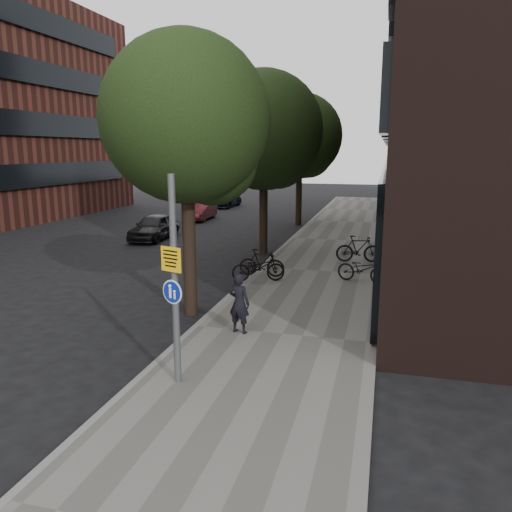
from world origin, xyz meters
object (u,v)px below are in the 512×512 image
(parked_car_near, at_px, (154,227))
(parked_bike_facade_near, at_px, (362,269))
(signpost, at_px, (175,281))
(pedestrian, at_px, (239,303))

(parked_car_near, bearing_deg, parked_bike_facade_near, -32.01)
(signpost, distance_m, pedestrian, 3.12)
(pedestrian, distance_m, parked_bike_facade_near, 6.19)
(signpost, relative_size, parked_bike_facade_near, 2.26)
(pedestrian, relative_size, parked_bike_facade_near, 0.85)
(pedestrian, xyz_separation_m, parked_bike_facade_near, (2.67, 5.57, -0.28))
(signpost, relative_size, parked_car_near, 1.05)
(parked_bike_facade_near, bearing_deg, parked_car_near, 77.38)
(parked_bike_facade_near, xyz_separation_m, parked_car_near, (-10.75, 6.38, 0.06))
(parked_bike_facade_near, relative_size, parked_car_near, 0.46)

